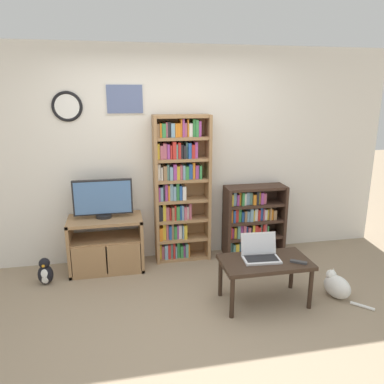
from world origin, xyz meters
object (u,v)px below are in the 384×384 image
at_px(cat, 336,286).
at_px(penguin_figurine, 45,272).
at_px(television, 103,199).
at_px(coffee_table, 265,265).
at_px(laptop, 260,253).
at_px(remote_near_laptop, 299,262).
at_px(tv_stand, 106,244).
at_px(bookshelf_short, 250,220).
at_px(bookshelf_tall, 179,188).

xyz_separation_m(cat, penguin_figurine, (-3.00, 0.88, 0.01)).
distance_m(television, penguin_figurine, 1.02).
distance_m(coffee_table, cat, 0.82).
distance_m(laptop, penguin_figurine, 2.35).
bearing_deg(remote_near_laptop, tv_stand, 93.53).
relative_size(bookshelf_short, remote_near_laptop, 5.83).
xyz_separation_m(bookshelf_tall, laptop, (0.63, -1.14, -0.40)).
bearing_deg(remote_near_laptop, penguin_figurine, 105.45).
bearing_deg(bookshelf_short, laptop, -105.48).
bearing_deg(bookshelf_short, cat, -68.04).
xyz_separation_m(television, cat, (2.34, -1.16, -0.75)).
relative_size(laptop, penguin_figurine, 1.23).
relative_size(bookshelf_short, coffee_table, 1.03).
bearing_deg(remote_near_laptop, bookshelf_short, 36.72).
bearing_deg(cat, coffee_table, 154.07).
distance_m(cat, penguin_figurine, 3.12).
bearing_deg(cat, laptop, 150.38).
bearing_deg(laptop, bookshelf_short, 78.71).
xyz_separation_m(tv_stand, remote_near_laptop, (1.85, -1.17, 0.14)).
bearing_deg(remote_near_laptop, coffee_table, 103.56).
relative_size(laptop, cat, 0.76).
relative_size(bookshelf_short, laptop, 2.41).
relative_size(remote_near_laptop, penguin_figurine, 0.51).
bearing_deg(bookshelf_short, penguin_figurine, -171.92).
bearing_deg(bookshelf_tall, cat, -41.25).
relative_size(bookshelf_tall, remote_near_laptop, 11.62).
xyz_separation_m(coffee_table, remote_near_laptop, (0.29, -0.12, 0.07)).
height_order(remote_near_laptop, penguin_figurine, remote_near_laptop).
bearing_deg(bookshelf_tall, remote_near_laptop, -53.99).
height_order(remote_near_laptop, cat, remote_near_laptop).
relative_size(coffee_table, remote_near_laptop, 5.66).
relative_size(television, remote_near_laptop, 4.34).
height_order(cat, penguin_figurine, penguin_figurine).
distance_m(television, coffee_table, 1.97).
bearing_deg(television, coffee_table, -34.86).
height_order(coffee_table, cat, coffee_table).
distance_m(laptop, cat, 0.91).
height_order(tv_stand, bookshelf_tall, bookshelf_tall).
height_order(television, bookshelf_tall, bookshelf_tall).
distance_m(tv_stand, remote_near_laptop, 2.20).
relative_size(television, coffee_table, 0.77).
xyz_separation_m(laptop, remote_near_laptop, (0.33, -0.18, -0.05)).
xyz_separation_m(coffee_table, cat, (0.77, -0.06, -0.28)).
bearing_deg(laptop, penguin_figurine, 165.04).
xyz_separation_m(remote_near_laptop, penguin_figurine, (-2.52, 0.94, -0.33)).
bearing_deg(penguin_figurine, remote_near_laptop, -20.40).
height_order(laptop, cat, laptop).
bearing_deg(remote_near_laptop, bookshelf_tall, 71.86).
distance_m(bookshelf_tall, remote_near_laptop, 1.69).
bearing_deg(coffee_table, laptop, 122.46).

